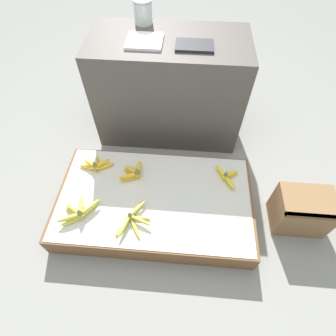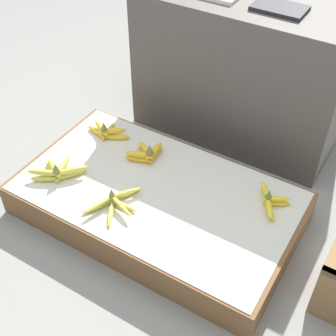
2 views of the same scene
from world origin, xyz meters
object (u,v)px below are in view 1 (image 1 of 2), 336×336
Objects in this scene: foam_tray_white at (145,41)px; banana_bunch_front_midleft at (133,219)px; banana_bunch_front_left at (79,212)px; banana_bunch_middle_left at (96,165)px; banana_bunch_middle_right at (227,177)px; wooden_crate at (301,211)px; glass_jar at (143,11)px; banana_bunch_middle_midleft at (134,172)px.

banana_bunch_front_midleft is at bearing -88.97° from foam_tray_white.
banana_bunch_front_left is at bearing 176.93° from banana_bunch_front_midleft.
banana_bunch_middle_left is 0.88m from banana_bunch_middle_right.
wooden_crate is 1.44m from foam_tray_white.
glass_jar is 0.66× the size of foam_tray_white.
banana_bunch_middle_midleft is (0.27, -0.04, 0.00)m from banana_bunch_middle_left.
banana_bunch_front_left is 0.85× the size of banana_bunch_front_midleft.
foam_tray_white is at bearing 87.10° from banana_bunch_middle_midleft.
banana_bunch_middle_midleft is at bearing 47.80° from banana_bunch_front_left.
banana_bunch_middle_right is 0.88× the size of foam_tray_white.
banana_bunch_middle_midleft is 0.83m from foam_tray_white.
banana_bunch_middle_left is at bearing 87.83° from banana_bunch_front_left.
banana_bunch_middle_midleft is at bearing 171.29° from wooden_crate.
banana_bunch_middle_left is at bearing 171.23° from wooden_crate.
banana_bunch_middle_midleft is (-1.08, 0.16, 0.06)m from wooden_crate.
glass_jar reaches higher than banana_bunch_middle_right.
glass_jar reaches higher than foam_tray_white.
foam_tray_white is (0.31, 0.91, 0.58)m from banana_bunch_front_left.
banana_bunch_middle_left is at bearing -118.07° from foam_tray_white.
wooden_crate is 1.65m from glass_jar.
glass_jar is at bearing 98.98° from foam_tray_white.
banana_bunch_middle_left is 1.09× the size of foam_tray_white.
wooden_crate is 1.40× the size of banana_bunch_front_left.
banana_bunch_front_left reaches higher than banana_bunch_front_midleft.
banana_bunch_middle_left is at bearing 130.39° from banana_bunch_front_midleft.
banana_bunch_front_midleft is at bearing -148.32° from banana_bunch_middle_right.
foam_tray_white is (0.04, -0.26, -0.07)m from glass_jar.
banana_bunch_middle_left is 1.07m from glass_jar.
banana_bunch_front_midleft is 0.49m from banana_bunch_middle_left.
glass_jar is at bearing 72.44° from banana_bunch_middle_left.
foam_tray_white is (0.03, 0.60, 0.58)m from banana_bunch_middle_midleft.
banana_bunch_middle_left is 0.27m from banana_bunch_middle_midleft.
banana_bunch_front_left is 0.94× the size of banana_bunch_middle_left.
foam_tray_white is at bearing 71.13° from banana_bunch_front_left.
foam_tray_white is at bearing -81.02° from glass_jar.
foam_tray_white is (-1.04, 0.77, 0.63)m from wooden_crate.
banana_bunch_front_left is (-1.36, -0.15, 0.05)m from wooden_crate.
banana_bunch_front_midleft is 1.20× the size of foam_tray_white.
banana_bunch_front_midleft is 1.10m from foam_tray_white.
glass_jar is at bearing 90.66° from banana_bunch_middle_midleft.
banana_bunch_front_left is 0.42m from banana_bunch_middle_midleft.
banana_bunch_front_midleft is at bearing -3.07° from banana_bunch_front_left.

